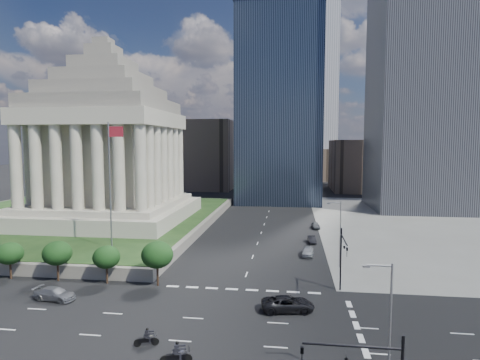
% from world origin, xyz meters
% --- Properties ---
extents(ground, '(500.00, 500.00, 0.00)m').
position_xyz_m(ground, '(0.00, 100.00, 0.00)').
color(ground, black).
rests_on(ground, ground).
extents(sidewalk_ne, '(68.00, 90.00, 0.03)m').
position_xyz_m(sidewalk_ne, '(46.00, 60.00, 0.01)').
color(sidewalk_ne, slate).
rests_on(sidewalk_ne, ground).
extents(plaza_terrace, '(66.00, 70.00, 1.80)m').
position_xyz_m(plaza_terrace, '(-45.00, 50.00, 0.90)').
color(plaza_terrace, slate).
rests_on(plaza_terrace, ground).
extents(plaza_lawn, '(64.00, 68.00, 0.10)m').
position_xyz_m(plaza_lawn, '(-45.00, 50.00, 1.85)').
color(plaza_lawn, '#1A3515').
rests_on(plaza_lawn, plaza_terrace).
extents(war_memorial, '(34.00, 34.00, 39.00)m').
position_xyz_m(war_memorial, '(-34.00, 48.00, 21.40)').
color(war_memorial, '#A09886').
rests_on(war_memorial, plaza_lawn).
extents(flagpole, '(2.52, 0.24, 20.00)m').
position_xyz_m(flagpole, '(-21.83, 24.00, 13.11)').
color(flagpole, slate).
rests_on(flagpole, plaza_lawn).
extents(midrise_glass, '(26.00, 26.00, 60.00)m').
position_xyz_m(midrise_glass, '(2.00, 95.00, 30.00)').
color(midrise_glass, black).
rests_on(midrise_glass, ground).
extents(highrise_ne, '(26.00, 28.00, 100.00)m').
position_xyz_m(highrise_ne, '(42.00, 85.00, 50.00)').
color(highrise_ne, black).
rests_on(highrise_ne, ground).
extents(building_filler_ne, '(20.00, 30.00, 20.00)m').
position_xyz_m(building_filler_ne, '(32.00, 130.00, 10.00)').
color(building_filler_ne, brown).
rests_on(building_filler_ne, ground).
extents(building_filler_nw, '(24.00, 30.00, 28.00)m').
position_xyz_m(building_filler_nw, '(-30.00, 130.00, 14.00)').
color(building_filler_nw, brown).
rests_on(building_filler_nw, ground).
extents(traffic_signal_ne, '(0.30, 5.74, 8.00)m').
position_xyz_m(traffic_signal_ne, '(12.50, 13.70, 5.25)').
color(traffic_signal_ne, black).
rests_on(traffic_signal_ne, ground).
extents(street_lamp_south, '(2.13, 0.22, 10.00)m').
position_xyz_m(street_lamp_south, '(13.33, -6.00, 5.66)').
color(street_lamp_south, slate).
rests_on(street_lamp_south, ground).
extents(street_lamp_north, '(2.13, 0.22, 10.00)m').
position_xyz_m(street_lamp_north, '(13.33, 25.00, 5.66)').
color(street_lamp_north, slate).
rests_on(street_lamp_north, ground).
extents(pickup_truck, '(6.25, 3.66, 1.63)m').
position_xyz_m(pickup_truck, '(5.99, 8.19, 0.82)').
color(pickup_truck, black).
rests_on(pickup_truck, ground).
extents(suv_grey, '(2.74, 5.33, 1.48)m').
position_xyz_m(suv_grey, '(-21.56, 7.78, 0.74)').
color(suv_grey, slate).
rests_on(suv_grey, ground).
extents(parked_sedan_near, '(2.24, 4.65, 1.53)m').
position_xyz_m(parked_sedan_near, '(9.00, 30.79, 0.77)').
color(parked_sedan_near, '#92959A').
rests_on(parked_sedan_near, ground).
extents(parked_sedan_mid, '(3.87, 1.56, 1.25)m').
position_xyz_m(parked_sedan_mid, '(10.08, 39.68, 0.62)').
color(parked_sedan_mid, black).
rests_on(parked_sedan_mid, ground).
extents(parked_sedan_far, '(4.15, 1.93, 1.38)m').
position_xyz_m(parked_sedan_far, '(11.50, 52.85, 0.69)').
color(parked_sedan_far, '#4F5356').
rests_on(parked_sedan_far, ground).
extents(motorcycle_lead, '(2.85, 1.51, 2.05)m').
position_xyz_m(motorcycle_lead, '(-3.21, -3.96, 1.03)').
color(motorcycle_lead, black).
rests_on(motorcycle_lead, ground).
extents(motorcycle_trail, '(2.40, 1.29, 1.73)m').
position_xyz_m(motorcycle_trail, '(-6.80, -1.30, 0.86)').
color(motorcycle_trail, black).
rests_on(motorcycle_trail, ground).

